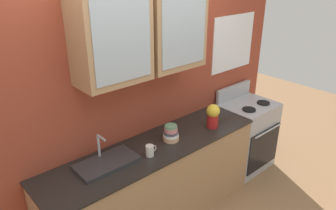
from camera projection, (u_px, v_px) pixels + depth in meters
name	position (u px, v px, depth m)	size (l,w,h in m)	color
back_wall_unit	(135.00, 83.00, 3.07)	(4.15, 0.44, 2.60)	#993D28
counter	(156.00, 184.00, 3.27)	(2.32, 0.60, 0.89)	#A87F56
stove_range	(246.00, 135.00, 4.18)	(0.66, 0.59, 1.07)	#ADAFB5
sink_faucet	(107.00, 162.00, 2.81)	(0.54, 0.29, 0.25)	#2D2D30
bowl_stack	(171.00, 133.00, 3.17)	(0.16, 0.16, 0.16)	#E0AD7F
vase	(213.00, 115.00, 3.40)	(0.14, 0.14, 0.26)	#B21E1E
cup_near_sink	(150.00, 151.00, 2.92)	(0.11, 0.07, 0.10)	silver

